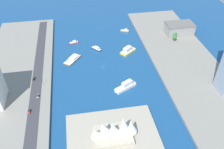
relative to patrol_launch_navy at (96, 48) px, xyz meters
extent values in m
plane|color=navy|center=(-2.99, 35.26, -1.38)|extent=(440.00, 440.00, 0.00)
cube|color=gray|center=(-92.40, 35.26, -0.12)|extent=(70.00, 240.00, 2.52)
cube|color=gray|center=(86.42, 35.26, -0.12)|extent=(70.00, 240.00, 2.52)
cube|color=#A89E89|center=(2.60, 127.82, -0.38)|extent=(71.22, 55.39, 2.00)
cube|color=#38383D|center=(65.13, 35.26, 1.21)|extent=(9.72, 228.00, 0.15)
cube|color=#1E284C|center=(0.13, -0.15, -0.72)|extent=(11.95, 12.57, 1.30)
cone|color=#1E284C|center=(4.80, -5.30, -0.72)|extent=(1.66, 1.66, 1.17)
cube|color=white|center=(-0.36, 0.40, 1.07)|extent=(6.86, 7.09, 2.29)
cube|color=beige|center=(0.13, -0.15, -0.02)|extent=(11.47, 12.07, 0.10)
cube|color=orange|center=(-42.70, -37.66, -0.68)|extent=(11.22, 7.07, 1.39)
cone|color=orange|center=(-37.36, -39.64, -0.68)|extent=(1.61, 1.61, 1.25)
cube|color=white|center=(-44.22, -37.10, 1.06)|extent=(4.61, 3.60, 2.08)
cube|color=beige|center=(-42.70, -37.66, 0.07)|extent=(10.77, 6.78, 0.10)
cube|color=red|center=(25.76, -18.51, -0.66)|extent=(11.24, 6.18, 1.44)
cone|color=red|center=(31.32, -17.18, -0.66)|extent=(1.56, 1.56, 1.30)
cube|color=white|center=(25.04, -18.68, 1.08)|extent=(4.30, 3.33, 2.04)
cube|color=beige|center=(25.76, -18.51, 0.12)|extent=(10.79, 5.94, 0.10)
cube|color=yellow|center=(-35.70, 12.11, -0.26)|extent=(20.66, 18.93, 2.22)
cone|color=yellow|center=(-43.77, 5.74, -0.26)|extent=(2.81, 2.81, 2.00)
cube|color=white|center=(-34.75, 12.86, 3.28)|extent=(11.37, 10.56, 4.86)
cube|color=beige|center=(-35.70, 12.11, 0.90)|extent=(19.84, 18.17, 0.10)
cube|color=silver|center=(-19.23, 73.16, -0.01)|extent=(22.81, 16.01, 2.74)
cone|color=silver|center=(-8.66, 78.61, -0.01)|extent=(3.32, 3.32, 2.46)
cube|color=white|center=(-20.82, 72.33, 3.74)|extent=(11.15, 8.47, 4.76)
cube|color=beige|center=(-19.23, 73.16, 1.41)|extent=(21.90, 15.37, 0.10)
cube|color=brown|center=(29.30, 17.75, -0.67)|extent=(20.97, 23.45, 1.40)
cone|color=brown|center=(36.40, 27.00, -0.67)|extent=(1.77, 1.77, 1.26)
cube|color=white|center=(27.58, 15.50, 0.99)|extent=(11.66, 12.25, 1.93)
cube|color=beige|center=(29.30, 17.75, 0.08)|extent=(20.13, 22.51, 0.10)
cube|color=gray|center=(-108.54, -14.94, 7.79)|extent=(33.51, 20.74, 13.30)
cube|color=slate|center=(-108.54, -14.94, 14.84)|extent=(34.85, 21.57, 0.80)
cylinder|color=black|center=(67.39, 48.90, 1.61)|extent=(0.26, 0.65, 0.64)
cylinder|color=black|center=(69.01, 48.94, 1.61)|extent=(0.26, 0.65, 0.64)
cylinder|color=black|center=(67.46, 45.58, 1.61)|extent=(0.26, 0.65, 0.64)
cylinder|color=black|center=(69.08, 45.61, 1.61)|extent=(0.26, 0.65, 0.64)
cube|color=black|center=(68.24, 47.26, 1.92)|extent=(1.92, 4.80, 0.82)
cube|color=#262D38|center=(68.24, 47.02, 2.60)|extent=(1.66, 2.70, 0.55)
cylinder|color=black|center=(63.74, 71.56, 1.61)|extent=(0.26, 0.64, 0.64)
cylinder|color=black|center=(61.96, 71.53, 1.61)|extent=(0.26, 0.64, 0.64)
cylinder|color=black|center=(63.68, 74.89, 1.61)|extent=(0.26, 0.64, 0.64)
cylinder|color=black|center=(61.90, 74.86, 1.61)|extent=(0.26, 0.64, 0.64)
cube|color=#B7B7BC|center=(62.82, 73.21, 1.88)|extent=(2.06, 4.79, 0.74)
cube|color=#262D38|center=(62.82, 73.44, 2.56)|extent=(1.79, 2.69, 0.61)
cylinder|color=black|center=(67.88, 93.07, 1.61)|extent=(0.26, 0.64, 0.64)
cylinder|color=black|center=(69.66, 93.05, 1.61)|extent=(0.26, 0.64, 0.64)
cylinder|color=black|center=(67.84, 89.56, 1.61)|extent=(0.26, 0.64, 0.64)
cylinder|color=black|center=(69.62, 89.54, 1.61)|extent=(0.26, 0.64, 0.64)
cube|color=red|center=(68.75, 91.31, 1.95)|extent=(2.05, 5.04, 0.88)
cube|color=#262D38|center=(68.75, 91.06, 2.69)|extent=(1.78, 2.83, 0.60)
cylinder|color=black|center=(58.77, 56.48, 3.89)|extent=(0.18, 0.18, 5.50)
cube|color=black|center=(58.77, 56.48, 7.14)|extent=(0.36, 0.36, 1.00)
sphere|color=red|center=(58.77, 56.48, 7.49)|extent=(0.24, 0.24, 0.24)
sphere|color=yellow|center=(58.77, 56.48, 7.14)|extent=(0.24, 0.24, 0.24)
sphere|color=green|center=(58.77, 56.48, 6.79)|extent=(0.24, 0.24, 0.24)
cube|color=#BCAD93|center=(2.60, 127.82, 2.12)|extent=(29.22, 21.72, 3.00)
cone|color=white|center=(-11.28, 127.82, 9.96)|extent=(9.70, 8.11, 13.63)
cone|color=white|center=(-5.46, 127.82, 11.99)|extent=(11.27, 9.79, 17.56)
cone|color=white|center=(2.60, 127.82, 9.45)|extent=(11.58, 9.99, 12.98)
cone|color=white|center=(9.37, 127.82, 10.92)|extent=(12.89, 10.14, 16.34)
cone|color=white|center=(16.02, 127.82, 7.39)|extent=(10.14, 8.97, 8.98)
cylinder|color=brown|center=(-98.93, -5.76, 2.77)|extent=(0.50, 0.50, 3.25)
sphere|color=#2D7233|center=(-98.93, -5.76, 6.80)|extent=(6.00, 6.00, 6.00)
cylinder|color=brown|center=(-95.32, 3.06, 3.29)|extent=(0.50, 0.50, 4.30)
sphere|color=#2D7233|center=(-95.32, 3.06, 7.59)|extent=(5.36, 5.36, 5.36)
camera|label=1|loc=(22.90, 239.07, 153.60)|focal=38.21mm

